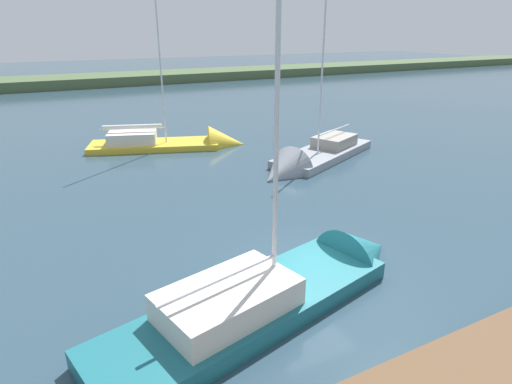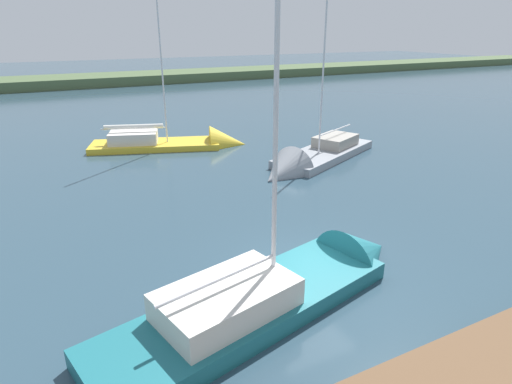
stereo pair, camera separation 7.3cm
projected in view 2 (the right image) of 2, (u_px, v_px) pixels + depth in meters
The scene contains 5 objects.
ground_plane at pixel (306, 271), 13.26m from camera, with size 200.00×200.00×0.00m, color #2D4756.
far_shoreline at pixel (91, 85), 56.07m from camera, with size 180.00×8.00×2.40m, color #4C603D.
sailboat_far_right at pixel (186, 145), 27.02m from camera, with size 9.85×5.39×11.89m.
sailboat_behind_pier at pixel (291, 290), 12.06m from camera, with size 10.44×4.73×10.76m.
sailboat_far_left at pixel (307, 163), 23.40m from camera, with size 9.46×6.23×9.81m.
Camera 2 is at (6.58, 9.56, 7.03)m, focal length 30.09 mm.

